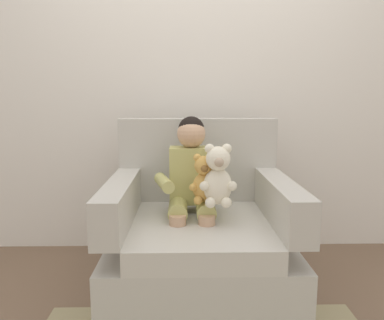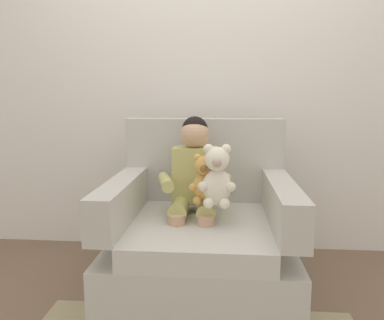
{
  "view_description": "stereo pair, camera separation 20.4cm",
  "coord_description": "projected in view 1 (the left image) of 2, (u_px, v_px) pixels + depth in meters",
  "views": [
    {
      "loc": [
        -0.09,
        -2.06,
        1.15
      ],
      "look_at": [
        -0.05,
        -0.05,
        0.82
      ],
      "focal_mm": 34.78,
      "sensor_mm": 36.0,
      "label": 1
    },
    {
      "loc": [
        0.11,
        -2.06,
        1.15
      ],
      "look_at": [
        -0.05,
        -0.05,
        0.82
      ],
      "focal_mm": 34.78,
      "sensor_mm": 36.0,
      "label": 2
    }
  ],
  "objects": [
    {
      "name": "plush_honey",
      "position": [
        204.0,
        180.0,
        2.06
      ],
      "size": [
        0.16,
        0.13,
        0.28
      ],
      "rotation": [
        0.0,
        0.0,
        0.14
      ],
      "color": "gold",
      "rests_on": "armchair"
    },
    {
      "name": "back_wall",
      "position": [
        196.0,
        79.0,
        2.8
      ],
      "size": [
        6.0,
        0.1,
        2.6
      ],
      "primitive_type": "cube",
      "color": "silver",
      "rests_on": "ground"
    },
    {
      "name": "seated_child",
      "position": [
        192.0,
        179.0,
        2.19
      ],
      "size": [
        0.45,
        0.39,
        0.82
      ],
      "rotation": [
        0.0,
        0.0,
        -0.09
      ],
      "color": "tan",
      "rests_on": "armchair"
    },
    {
      "name": "ground_plane",
      "position": [
        200.0,
        293.0,
        2.22
      ],
      "size": [
        8.0,
        8.0,
        0.0
      ],
      "primitive_type": "plane",
      "color": "brown"
    },
    {
      "name": "armchair",
      "position": [
        200.0,
        239.0,
        2.21
      ],
      "size": [
        1.04,
        0.97,
        1.02
      ],
      "color": "#BCB7AD",
      "rests_on": "ground"
    },
    {
      "name": "plush_cream",
      "position": [
        218.0,
        177.0,
        2.0
      ],
      "size": [
        0.2,
        0.16,
        0.34
      ],
      "rotation": [
        0.0,
        0.0,
        0.3
      ],
      "color": "silver",
      "rests_on": "armchair"
    }
  ]
}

